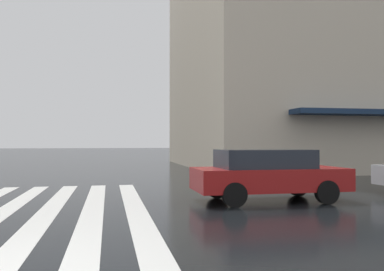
{
  "coord_description": "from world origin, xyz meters",
  "views": [
    {
      "loc": [
        -4.91,
        -1.5,
        1.61
      ],
      "look_at": [
        8.8,
        -4.33,
        1.84
      ],
      "focal_mm": 37.89,
      "sensor_mm": 36.0,
      "label": 1
    }
  ],
  "objects": [
    {
      "name": "haussmann_block_corner",
      "position": [
        20.72,
        -16.9,
        11.57
      ],
      "size": [
        17.65,
        20.69,
        23.64
      ],
      "color": "beige",
      "rests_on": "ground_plane"
    },
    {
      "name": "car_red",
      "position": [
        5.5,
        -5.76,
        0.76
      ],
      "size": [
        1.85,
        4.1,
        1.41
      ],
      "color": "maroon",
      "rests_on": "ground_plane"
    }
  ]
}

